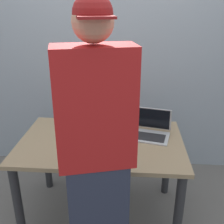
% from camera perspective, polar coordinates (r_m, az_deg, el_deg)
% --- Properties ---
extents(ground_plane, '(8.00, 8.00, 0.00)m').
position_cam_1_polar(ground_plane, '(2.62, -2.02, -20.62)').
color(ground_plane, slate).
rests_on(ground_plane, ground).
extents(desk, '(1.30, 0.83, 0.75)m').
position_cam_1_polar(desk, '(2.23, -2.24, -8.67)').
color(desk, '#9E8460').
rests_on(desk, ground).
extents(laptop, '(0.40, 0.35, 0.21)m').
position_cam_1_polar(laptop, '(2.27, 7.74, -3.65)').
color(laptop, '#B7BABC').
rests_on(laptop, desk).
extents(beer_bottle_brown, '(0.08, 0.08, 0.30)m').
position_cam_1_polar(beer_bottle_brown, '(2.18, -3.23, -2.61)').
color(beer_bottle_brown, '#472B14').
rests_on(beer_bottle_brown, desk).
extents(beer_bottle_dark, '(0.07, 0.07, 0.30)m').
position_cam_1_polar(beer_bottle_dark, '(2.34, -7.10, -1.08)').
color(beer_bottle_dark, '#333333').
rests_on(beer_bottle_dark, desk).
extents(beer_bottle_amber, '(0.07, 0.07, 0.32)m').
position_cam_1_polar(beer_bottle_amber, '(2.31, -4.32, -1.01)').
color(beer_bottle_amber, brown).
rests_on(beer_bottle_amber, desk).
extents(person_figure, '(0.46, 0.34, 1.83)m').
position_cam_1_polar(person_figure, '(1.58, -3.29, -10.22)').
color(person_figure, '#2D3347').
rests_on(person_figure, ground).
extents(coffee_mug, '(0.11, 0.07, 0.09)m').
position_cam_1_polar(coffee_mug, '(2.44, -0.91, -1.49)').
color(coffee_mug, '#BF4C33').
rests_on(coffee_mug, desk).
extents(back_wall, '(6.00, 0.10, 2.60)m').
position_cam_1_polar(back_wall, '(2.88, -0.32, 12.72)').
color(back_wall, '#99A3AD').
rests_on(back_wall, ground).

